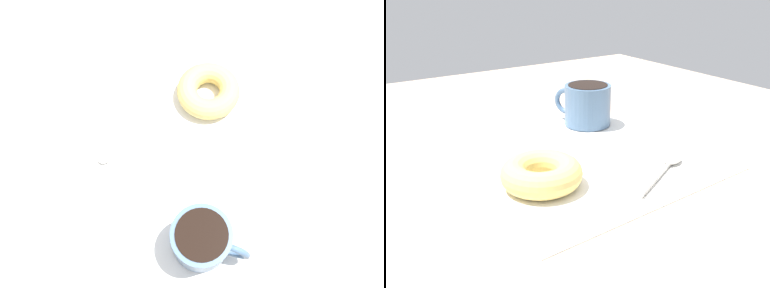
{
  "view_description": "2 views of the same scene",
  "coord_description": "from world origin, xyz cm",
  "views": [
    {
      "loc": [
        17.77,
        13.51,
        54.27
      ],
      "look_at": [
        1.82,
        -2.33,
        2.3
      ],
      "focal_mm": 35.0,
      "sensor_mm": 36.0,
      "label": 1
    },
    {
      "loc": [
        -29.61,
        -49.2,
        25.17
      ],
      "look_at": [
        1.82,
        -2.33,
        2.3
      ],
      "focal_mm": 40.0,
      "sensor_mm": 36.0,
      "label": 2
    }
  ],
  "objects": [
    {
      "name": "donut",
      "position": [
        -6.86,
        -7.2,
        1.98
      ],
      "size": [
        10.28,
        10.28,
        3.35
      ],
      "primitive_type": "torus",
      "color": "#E5C66B",
      "rests_on": "napkin"
    },
    {
      "name": "ground_plane",
      "position": [
        0.0,
        0.0,
        -1.0
      ],
      "size": [
        120.0,
        120.0,
        2.0
      ],
      "primitive_type": "cube",
      "color": "tan"
    },
    {
      "name": "spoon",
      "position": [
        10.13,
        -12.02,
        0.7
      ],
      "size": [
        12.75,
        7.42,
        0.9
      ],
      "color": "#B7B2A8",
      "rests_on": "napkin"
    },
    {
      "name": "coffee_cup",
      "position": [
        11.12,
        8.83,
        3.97
      ],
      "size": [
        7.97,
        10.31,
        7.06
      ],
      "color": "slate",
      "rests_on": "napkin"
    },
    {
      "name": "napkin",
      "position": [
        1.82,
        -2.33,
        0.15
      ],
      "size": [
        35.28,
        35.28,
        0.3
      ],
      "primitive_type": "cube",
      "rotation": [
        0.0,
        0.0,
        0.05
      ],
      "color": "white",
      "rests_on": "ground_plane"
    }
  ]
}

